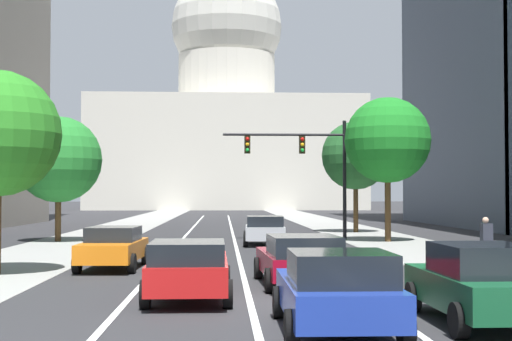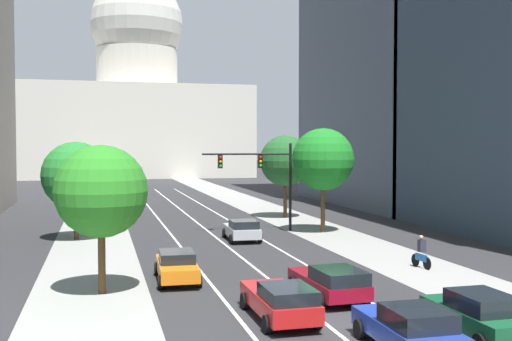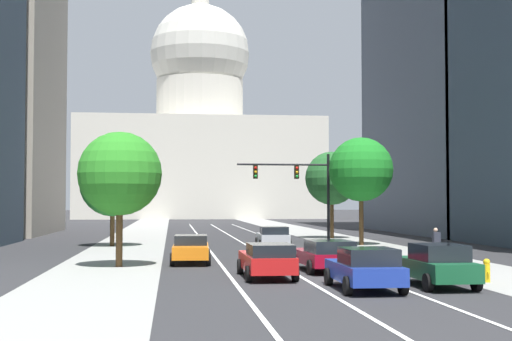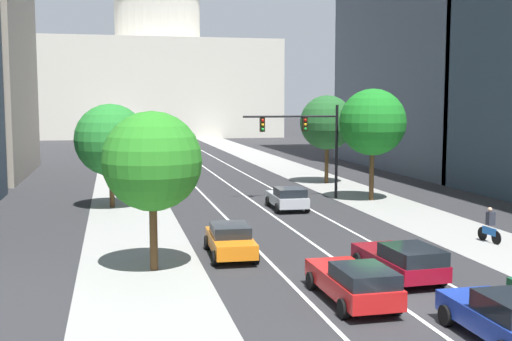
% 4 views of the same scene
% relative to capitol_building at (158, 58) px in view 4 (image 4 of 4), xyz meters
% --- Properties ---
extents(ground_plane, '(400.00, 400.00, 0.00)m').
position_rel_capitol_building_xyz_m(ground_plane, '(0.00, -70.63, -15.43)').
color(ground_plane, '#2B2B2D').
extents(sidewalk_left, '(4.99, 130.00, 0.01)m').
position_rel_capitol_building_xyz_m(sidewalk_left, '(-8.22, -75.63, -15.42)').
color(sidewalk_left, gray).
rests_on(sidewalk_left, ground).
extents(sidewalk_right, '(4.99, 130.00, 0.01)m').
position_rel_capitol_building_xyz_m(sidewalk_right, '(8.22, -75.63, -15.42)').
color(sidewalk_right, gray).
rests_on(sidewalk_right, ground).
extents(lane_stripe_left, '(0.16, 90.00, 0.01)m').
position_rel_capitol_building_xyz_m(lane_stripe_left, '(-2.86, -85.63, -15.42)').
color(lane_stripe_left, white).
rests_on(lane_stripe_left, ground).
extents(lane_stripe_center, '(0.16, 90.00, 0.01)m').
position_rel_capitol_building_xyz_m(lane_stripe_center, '(0.00, -85.63, -15.42)').
color(lane_stripe_center, white).
rests_on(lane_stripe_center, ground).
extents(lane_stripe_right, '(0.16, 90.00, 0.01)m').
position_rel_capitol_building_xyz_m(lane_stripe_right, '(2.86, -85.63, -15.42)').
color(lane_stripe_right, white).
rests_on(lane_stripe_right, ground).
extents(capitol_building, '(45.13, 25.18, 42.65)m').
position_rel_capitol_building_xyz_m(capitol_building, '(0.00, 0.00, 0.00)').
color(capitol_building, beige).
rests_on(capitol_building, ground).
extents(car_orange, '(2.09, 4.52, 1.41)m').
position_rel_capitol_building_xyz_m(car_orange, '(-4.30, -102.60, -14.68)').
color(car_orange, orange).
rests_on(car_orange, ground).
extents(car_blue, '(2.11, 4.36, 1.50)m').
position_rel_capitol_building_xyz_m(car_blue, '(1.43, -114.33, -14.66)').
color(car_blue, '#1E389E').
rests_on(car_blue, ground).
extents(car_crimson, '(2.27, 4.72, 1.43)m').
position_rel_capitol_building_xyz_m(car_crimson, '(1.45, -107.61, -14.67)').
color(car_crimson, maroon).
rests_on(car_crimson, ground).
extents(car_red, '(2.05, 4.76, 1.44)m').
position_rel_capitol_building_xyz_m(car_red, '(-1.43, -110.04, -14.67)').
color(car_red, red).
rests_on(car_red, ground).
extents(car_silver, '(2.21, 4.21, 1.45)m').
position_rel_capitol_building_xyz_m(car_silver, '(1.43, -91.39, -14.67)').
color(car_silver, '#B2B5BA').
rests_on(car_silver, ground).
extents(traffic_signal_mast, '(6.76, 0.39, 6.54)m').
position_rel_capitol_building_xyz_m(traffic_signal_mast, '(3.94, -87.49, -10.93)').
color(traffic_signal_mast, black).
rests_on(traffic_signal_mast, ground).
extents(cyclist, '(0.38, 1.70, 1.72)m').
position_rel_capitol_building_xyz_m(cyclist, '(8.41, -102.62, -14.57)').
color(cyclist, black).
rests_on(cyclist, ground).
extents(street_tree_near_left, '(4.58, 4.58, 6.64)m').
position_rel_capitol_building_xyz_m(street_tree_near_left, '(-9.34, -88.07, -11.08)').
color(street_tree_near_left, '#51381E').
rests_on(street_tree_near_left, ground).
extents(street_tree_mid_right, '(4.49, 4.49, 7.29)m').
position_rel_capitol_building_xyz_m(street_tree_mid_right, '(8.11, -79.35, -10.39)').
color(street_tree_mid_right, '#51381E').
rests_on(street_tree_mid_right, ground).
extents(street_tree_mid_left, '(3.99, 3.99, 6.41)m').
position_rel_capitol_building_xyz_m(street_tree_mid_left, '(-7.72, -104.19, -11.02)').
color(street_tree_mid_left, '#51381E').
rests_on(street_tree_mid_left, ground).
extents(street_tree_far_right, '(4.56, 4.56, 7.66)m').
position_rel_capitol_building_xyz_m(street_tree_far_right, '(8.09, -88.88, -10.06)').
color(street_tree_far_right, '#51381E').
rests_on(street_tree_far_right, ground).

